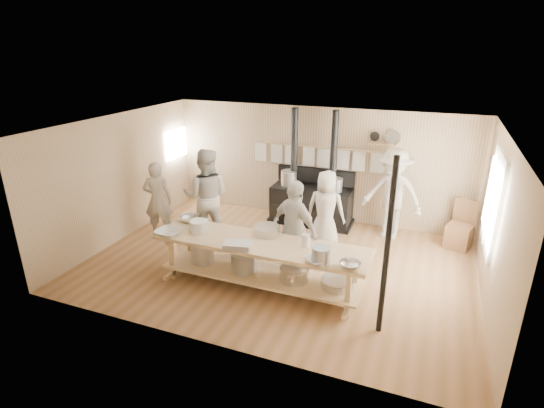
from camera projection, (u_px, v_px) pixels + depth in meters
name	position (u px, v px, depth m)	size (l,w,h in m)	color
ground	(279.00, 263.00, 8.03)	(7.00, 7.00, 0.00)	brown
room_shell	(279.00, 181.00, 7.45)	(7.00, 7.00, 7.00)	tan
window_right	(494.00, 202.00, 6.83)	(0.09, 1.50, 1.65)	beige
left_opening	(176.00, 144.00, 10.38)	(0.00, 0.90, 0.90)	white
stove	(311.00, 201.00, 9.69)	(1.90, 0.75, 2.60)	black
towel_rail	(317.00, 154.00, 9.57)	(3.00, 0.04, 0.47)	tan
back_wall_shelf	(385.00, 139.00, 8.94)	(0.63, 0.14, 0.32)	tan
prep_table	(260.00, 260.00, 7.06)	(3.60, 0.90, 0.85)	tan
support_post	(387.00, 250.00, 5.69)	(0.08, 0.08, 2.60)	black
cook_far_left	(158.00, 200.00, 8.87)	(0.60, 0.40, 1.65)	beige
cook_left	(206.00, 196.00, 8.61)	(0.96, 0.75, 1.97)	beige
cook_center	(326.00, 209.00, 8.46)	(0.78, 0.51, 1.59)	beige
cook_right	(295.00, 229.00, 7.34)	(1.03, 0.43, 1.76)	beige
cook_by_window	(393.00, 194.00, 8.77)	(1.26, 0.72, 1.95)	beige
chair	(459.00, 234.00, 8.56)	(0.58, 0.58, 0.99)	brown
bowl_white_a	(168.00, 233.00, 7.17)	(0.41, 0.41, 0.10)	silver
bowl_steel_a	(189.00, 218.00, 7.74)	(0.34, 0.34, 0.11)	silver
bowl_white_b	(317.00, 260.00, 6.28)	(0.35, 0.35, 0.09)	silver
bowl_steel_b	(350.00, 265.00, 6.11)	(0.32, 0.32, 0.10)	silver
roasting_pan	(237.00, 245.00, 6.72)	(0.42, 0.28, 0.09)	#B2B2B7
mixing_bowl_large	(266.00, 230.00, 7.21)	(0.45, 0.45, 0.14)	silver
bucket_galv	(321.00, 255.00, 6.23)	(0.29, 0.29, 0.26)	gray
deep_bowl_enamel	(199.00, 226.00, 7.30)	(0.31, 0.31, 0.20)	silver
pitcher	(306.00, 241.00, 6.74)	(0.13, 0.13, 0.21)	silver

